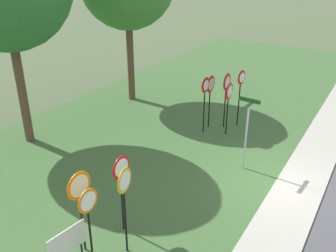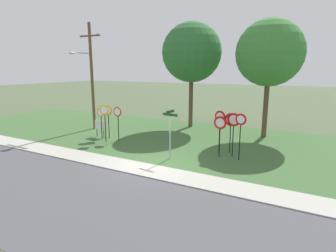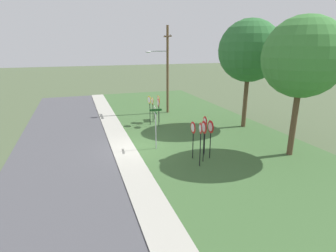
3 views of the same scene
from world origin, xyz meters
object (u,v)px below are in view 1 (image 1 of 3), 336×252
Objects in this scene: stop_sign_near_right at (80,195)px; yield_sign_near_right at (211,89)px; notice_board at (68,243)px; stop_sign_far_left at (89,212)px; street_name_post at (247,128)px; stop_sign_near_left at (121,178)px; yield_sign_center at (227,87)px; stop_sign_far_center at (125,193)px; yield_sign_far_left at (205,92)px; yield_sign_near_left at (229,97)px; yield_sign_far_right at (241,85)px.

yield_sign_near_right reaches higher than stop_sign_near_right.
stop_sign_near_right reaches higher than notice_board.
stop_sign_far_left is at bearing -113.72° from stop_sign_near_right.
stop_sign_near_right is 0.58m from stop_sign_far_left.
yield_sign_near_right is 0.88× the size of street_name_post.
stop_sign_near_right reaches higher than stop_sign_near_left.
yield_sign_center is 2.06× the size of notice_board.
street_name_post is at bearing -20.04° from stop_sign_far_center.
yield_sign_near_right is at bearing 1.59° from stop_sign_far_center.
street_name_post is (-3.00, -2.07, -0.27)m from yield_sign_center.
yield_sign_near_right is 3.79m from street_name_post.
stop_sign_near_left is 7.13m from yield_sign_far_left.
yield_sign_center is (0.99, -0.57, 0.03)m from yield_sign_far_left.
stop_sign_near_right is 8.29m from yield_sign_far_left.
yield_sign_near_left is 0.98× the size of yield_sign_near_right.
stop_sign_far_center reaches higher than yield_sign_far_left.
yield_sign_center is (8.71, 0.97, 0.06)m from stop_sign_far_center.
street_name_post reaches higher than yield_sign_center.
stop_sign_far_center is at bearing -175.01° from yield_sign_near_left.
yield_sign_center reaches higher than stop_sign_far_left.
yield_sign_far_right is (8.57, -0.11, 0.20)m from stop_sign_near_left.
stop_sign_far_center reaches higher than yield_sign_near_right.
yield_sign_near_right is (0.33, 1.02, 0.05)m from yield_sign_near_left.
stop_sign_far_center is 9.24m from yield_sign_far_right.
stop_sign_near_left is 0.87× the size of street_name_post.
stop_sign_near_left is 0.95× the size of yield_sign_far_left.
yield_sign_far_right is (9.78, -0.49, 0.16)m from stop_sign_near_right.
stop_sign_far_center is 8.07m from yield_sign_near_left.
stop_sign_far_left is (-0.25, -0.50, -0.16)m from stop_sign_near_right.
yield_sign_far_right is at bearing -30.15° from yield_sign_far_left.
stop_sign_far_left is 10.03m from yield_sign_far_right.
yield_sign_near_left is at bearing -5.08° from stop_sign_far_center.
yield_sign_far_left is (-0.66, -0.05, 0.06)m from yield_sign_near_right.
stop_sign_near_right is 8.96m from yield_sign_near_right.
yield_sign_far_right is 3.87m from street_name_post.
yield_sign_far_left is 0.99× the size of yield_sign_center.
yield_sign_center is (8.06, 0.36, 0.18)m from stop_sign_near_left.
stop_sign_near_right is at bearing 164.84° from stop_sign_near_left.
yield_sign_near_right is 0.67m from yield_sign_far_left.
stop_sign_near_right is at bearing 178.09° from yield_sign_near_left.
stop_sign_far_center is 8.77m from yield_sign_center.
stop_sign_far_center reaches higher than yield_sign_center.
street_name_post is (6.51, -1.60, 0.03)m from stop_sign_far_left.
yield_sign_far_right is (9.22, 0.51, 0.09)m from stop_sign_far_center.
yield_sign_far_left is at bearing 57.76° from street_name_post.
yield_sign_center reaches higher than yield_sign_near_left.
yield_sign_near_right is at bearing 8.79° from yield_sign_far_left.
yield_sign_far_right is (10.03, 0.01, 0.32)m from stop_sign_far_left.
yield_sign_far_left reaches higher than stop_sign_far_left.
yield_sign_near_right is at bearing 119.61° from yield_sign_center.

